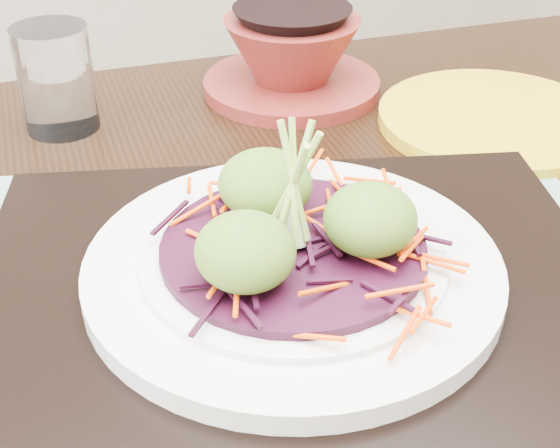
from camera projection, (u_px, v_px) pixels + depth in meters
name	position (u px, v px, depth m)	size (l,w,h in m)	color
dining_table	(312.00, 386.00, 0.60)	(1.36, 0.98, 0.80)	black
placemat	(293.00, 301.00, 0.51)	(0.47, 0.37, 0.00)	gray
serving_tray	(293.00, 288.00, 0.51)	(0.41, 0.31, 0.02)	black
white_plate	(293.00, 266.00, 0.50)	(0.27, 0.27, 0.02)	silver
cabbage_bed	(293.00, 248.00, 0.49)	(0.17, 0.17, 0.01)	black
carrot_julienne	(293.00, 237.00, 0.49)	(0.21, 0.21, 0.01)	#E84204
guacamole_scoops	(294.00, 217.00, 0.48)	(0.15, 0.13, 0.05)	#4E7322
scallion_garnish	(294.00, 188.00, 0.47)	(0.06, 0.06, 0.09)	#96C24D
water_glass	(56.00, 79.00, 0.71)	(0.07, 0.07, 0.10)	white
terracotta_bowl_set	(292.00, 60.00, 0.79)	(0.19, 0.19, 0.08)	maroon
yellow_plate	(495.00, 120.00, 0.73)	(0.22, 0.22, 0.01)	#BC9514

